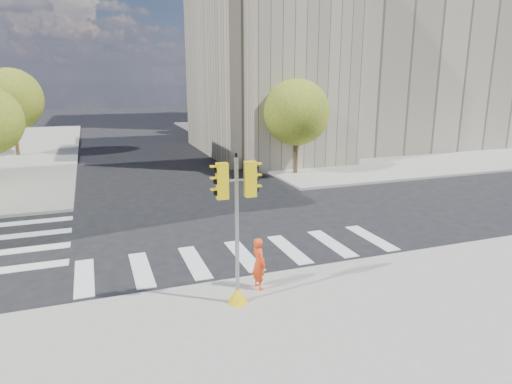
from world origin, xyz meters
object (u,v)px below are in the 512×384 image
traffic_signal (237,243)px  photographer (259,263)px  lamp_near (279,101)px  lamp_far (225,94)px

traffic_signal → photographer: size_ratio=2.68×
photographer → lamp_near: bearing=-34.7°
lamp_far → traffic_signal: (-9.46, -33.56, -2.66)m
traffic_signal → photographer: (0.87, 0.66, -0.99)m
lamp_near → traffic_signal: 21.89m
photographer → traffic_signal: bearing=117.0°
lamp_far → photographer: 34.19m
lamp_far → photographer: size_ratio=5.15×
lamp_near → photographer: (-8.58, -18.90, -3.64)m
lamp_near → photographer: size_ratio=5.15×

